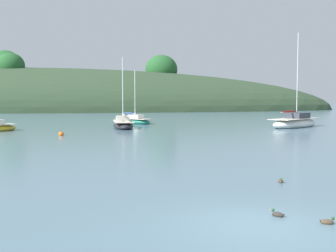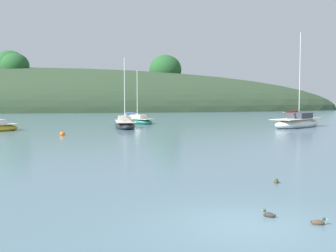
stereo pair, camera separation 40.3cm
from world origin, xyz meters
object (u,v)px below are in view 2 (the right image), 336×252
(duck_straggler, at_px, (276,181))
(duck_trailing, at_px, (318,223))
(sailboat_black_sloop, at_px, (297,123))
(mooring_buoy_inner, at_px, (62,134))
(duck_lone_right, at_px, (269,215))
(sailboat_grey_yawl, at_px, (125,124))
(sailboat_cream_ketch, at_px, (136,121))

(duck_straggler, bearing_deg, duck_trailing, -98.72)
(sailboat_black_sloop, relative_size, duck_trailing, 25.06)
(mooring_buoy_inner, bearing_deg, duck_straggler, -62.19)
(sailboat_black_sloop, xyz_separation_m, duck_lone_right, (-14.65, -33.02, -0.41))
(sailboat_grey_yawl, distance_m, duck_lone_right, 33.98)
(mooring_buoy_inner, relative_size, duck_straggler, 1.27)
(sailboat_cream_ketch, bearing_deg, duck_straggler, -82.97)
(mooring_buoy_inner, bearing_deg, duck_lone_right, -70.05)
(sailboat_grey_yawl, xyz_separation_m, duck_lone_right, (3.97, -33.75, -0.33))
(sailboat_cream_ketch, relative_size, sailboat_black_sloop, 0.64)
(sailboat_black_sloop, height_order, mooring_buoy_inner, sailboat_black_sloop)
(sailboat_black_sloop, height_order, duck_trailing, sailboat_black_sloop)
(mooring_buoy_inner, distance_m, duck_trailing, 28.46)
(duck_straggler, bearing_deg, duck_lone_right, -112.42)
(sailboat_cream_ketch, distance_m, sailboat_black_sloop, 18.92)
(sailboat_cream_ketch, height_order, sailboat_black_sloop, sailboat_black_sloop)
(sailboat_cream_ketch, bearing_deg, mooring_buoy_inner, -113.98)
(mooring_buoy_inner, height_order, duck_lone_right, mooring_buoy_inner)
(sailboat_cream_ketch, xyz_separation_m, sailboat_grey_yawl, (-1.35, -6.99, 0.04))
(sailboat_cream_ketch, relative_size, duck_trailing, 15.92)
(sailboat_grey_yawl, relative_size, sailboat_black_sloop, 0.73)
(sailboat_black_sloop, xyz_separation_m, duck_straggler, (-12.79, -28.52, -0.41))
(sailboat_grey_yawl, relative_size, duck_straggler, 18.04)
(sailboat_cream_ketch, height_order, duck_lone_right, sailboat_cream_ketch)
(sailboat_cream_ketch, height_order, duck_trailing, sailboat_cream_ketch)
(sailboat_black_sloop, distance_m, duck_trailing, 36.48)
(mooring_buoy_inner, distance_m, duck_straggler, 23.95)
(sailboat_cream_ketch, height_order, duck_straggler, sailboat_cream_ketch)
(duck_trailing, bearing_deg, sailboat_cream_ketch, 95.03)
(sailboat_cream_ketch, xyz_separation_m, sailboat_black_sloop, (17.27, -7.73, 0.13))
(duck_straggler, distance_m, duck_lone_right, 4.86)
(mooring_buoy_inner, xyz_separation_m, duck_straggler, (11.17, -21.19, -0.07))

